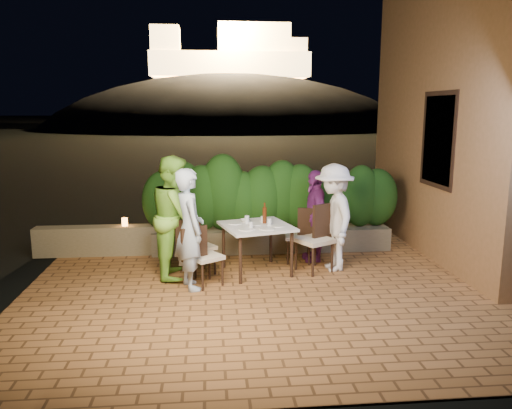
{
  "coord_description": "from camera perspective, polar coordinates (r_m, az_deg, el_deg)",
  "views": [
    {
      "loc": [
        -0.9,
        -6.28,
        2.49
      ],
      "look_at": [
        -0.19,
        1.19,
        1.05
      ],
      "focal_mm": 35.0,
      "sensor_mm": 36.0,
      "label": 1
    }
  ],
  "objects": [
    {
      "name": "bowl",
      "position": [
        7.84,
        -1.2,
        -1.82
      ],
      "size": [
        0.2,
        0.2,
        0.04
      ],
      "primitive_type": "imported",
      "rotation": [
        0.0,
        0.0,
        0.33
      ],
      "color": "white",
      "rests_on": "dining_table"
    },
    {
      "name": "chair_right_front",
      "position": [
        7.77,
        6.68,
        -3.88
      ],
      "size": [
        0.66,
        0.66,
        1.05
      ],
      "primitive_type": null,
      "rotation": [
        0.0,
        0.0,
        3.66
      ],
      "color": "black",
      "rests_on": "ground"
    },
    {
      "name": "plate_centre",
      "position": [
        7.63,
        -0.03,
        -2.28
      ],
      "size": [
        0.19,
        0.19,
        0.01
      ],
      "primitive_type": "cylinder",
      "color": "white",
      "rests_on": "dining_table"
    },
    {
      "name": "planter",
      "position": [
        8.94,
        1.83,
        -3.98
      ],
      "size": [
        4.2,
        0.55,
        0.4
      ],
      "primitive_type": "cube",
      "color": "#706447",
      "rests_on": "ground"
    },
    {
      "name": "glass_sw",
      "position": [
        7.71,
        -1.04,
        -1.71
      ],
      "size": [
        0.07,
        0.07,
        0.12
      ],
      "primitive_type": "cylinder",
      "color": "silver",
      "rests_on": "dining_table"
    },
    {
      "name": "ground",
      "position": [
        6.82,
        2.58,
        -10.74
      ],
      "size": [
        400.0,
        400.0,
        0.0
      ],
      "primitive_type": "plane",
      "color": "black",
      "rests_on": "ground"
    },
    {
      "name": "chair_left_back",
      "position": [
        7.66,
        -6.5,
        -4.69
      ],
      "size": [
        0.56,
        0.56,
        0.89
      ],
      "primitive_type": null,
      "rotation": [
        0.0,
        0.0,
        0.53
      ],
      "color": "black",
      "rests_on": "ground"
    },
    {
      "name": "dining_table",
      "position": [
        7.7,
        0.07,
        -5.08
      ],
      "size": [
        1.21,
        1.21,
        0.75
      ],
      "primitive_type": null,
      "rotation": [
        0.0,
        0.0,
        0.27
      ],
      "color": "white",
      "rests_on": "ground"
    },
    {
      "name": "parapet",
      "position": [
        9.07,
        -17.39,
        -3.95
      ],
      "size": [
        2.2,
        0.3,
        0.5
      ],
      "primitive_type": "cube",
      "color": "#706447",
      "rests_on": "ground"
    },
    {
      "name": "plate_se",
      "position": [
        7.88,
        1.16,
        -1.85
      ],
      "size": [
        0.2,
        0.2,
        0.01
      ],
      "primitive_type": "cylinder",
      "color": "white",
      "rests_on": "dining_table"
    },
    {
      "name": "glass_nw",
      "position": [
        7.39,
        -0.59,
        -2.36
      ],
      "size": [
        0.06,
        0.06,
        0.1
      ],
      "primitive_type": "cylinder",
      "color": "silver",
      "rests_on": "dining_table"
    },
    {
      "name": "building_wall",
      "position": [
        9.42,
        23.49,
        10.04
      ],
      "size": [
        1.6,
        5.0,
        5.0
      ],
      "primitive_type": "cube",
      "color": "olive",
      "rests_on": "ground"
    },
    {
      "name": "window_frame",
      "position": [
        8.63,
        20.2,
        6.95
      ],
      "size": [
        0.06,
        1.15,
        1.55
      ],
      "primitive_type": "cube",
      "color": "black",
      "rests_on": "building_wall"
    },
    {
      "name": "diner_blue",
      "position": [
        6.99,
        -7.61,
        -2.81
      ],
      "size": [
        0.58,
        0.72,
        1.7
      ],
      "primitive_type": "imported",
      "rotation": [
        0.0,
        0.0,
        1.9
      ],
      "color": "#9FB6CD",
      "rests_on": "ground"
    },
    {
      "name": "beer_bottle",
      "position": [
        7.69,
        0.99,
        -0.97
      ],
      "size": [
        0.06,
        0.06,
        0.32
      ],
      "primitive_type": null,
      "color": "#491E0C",
      "rests_on": "dining_table"
    },
    {
      "name": "diner_white",
      "position": [
        7.83,
        8.88,
        -1.47
      ],
      "size": [
        0.68,
        1.11,
        1.67
      ],
      "primitive_type": "imported",
      "rotation": [
        0.0,
        0.0,
        -1.51
      ],
      "color": "white",
      "rests_on": "ground"
    },
    {
      "name": "terrace_floor",
      "position": [
        7.3,
        2.03,
        -9.71
      ],
      "size": [
        7.0,
        6.0,
        0.15
      ],
      "primitive_type": "cube",
      "color": "#915C2E",
      "rests_on": "ground"
    },
    {
      "name": "parapet_lamp",
      "position": [
        8.91,
        -14.77,
        -1.95
      ],
      "size": [
        0.1,
        0.1,
        0.14
      ],
      "primitive_type": "cylinder",
      "color": "orange",
      "rests_on": "parapet"
    },
    {
      "name": "chair_left_front",
      "position": [
        7.17,
        -5.76,
        -5.8
      ],
      "size": [
        0.57,
        0.57,
        0.88
      ],
      "primitive_type": null,
      "rotation": [
        0.0,
        0.0,
        0.58
      ],
      "color": "black",
      "rests_on": "ground"
    },
    {
      "name": "hedge",
      "position": [
        8.78,
        1.85,
        0.76
      ],
      "size": [
        4.0,
        0.7,
        1.1
      ],
      "primitive_type": null,
      "color": "#194111",
      "rests_on": "planter"
    },
    {
      "name": "plate_sw",
      "position": [
        7.71,
        -2.44,
        -2.14
      ],
      "size": [
        0.22,
        0.22,
        0.01
      ],
      "primitive_type": "cylinder",
      "color": "white",
      "rests_on": "dining_table"
    },
    {
      "name": "plate_front",
      "position": [
        7.36,
        1.23,
        -2.75
      ],
      "size": [
        0.24,
        0.24,
        0.01
      ],
      "primitive_type": "cylinder",
      "color": "white",
      "rests_on": "dining_table"
    },
    {
      "name": "plate_nw",
      "position": [
        7.32,
        -1.11,
        -2.83
      ],
      "size": [
        0.24,
        0.24,
        0.01
      ],
      "primitive_type": "cylinder",
      "color": "white",
      "rests_on": "dining_table"
    },
    {
      "name": "chair_right_back",
      "position": [
        8.23,
        4.88,
        -3.5
      ],
      "size": [
        0.48,
        0.48,
        0.91
      ],
      "primitive_type": null,
      "rotation": [
        0.0,
        0.0,
        2.98
      ],
      "color": "black",
      "rests_on": "ground"
    },
    {
      "name": "window_pane",
      "position": [
        8.63,
        20.26,
        6.95
      ],
      "size": [
        0.08,
        1.0,
        1.4
      ],
      "primitive_type": "cube",
      "color": "black",
      "rests_on": "building_wall"
    },
    {
      "name": "plate_ne",
      "position": [
        7.54,
        2.45,
        -2.45
      ],
      "size": [
        0.21,
        0.21,
        0.01
      ],
      "primitive_type": "cylinder",
      "color": "white",
      "rests_on": "dining_table"
    },
    {
      "name": "diner_purple",
      "position": [
        8.29,
        6.72,
        -1.27
      ],
      "size": [
        0.41,
        0.9,
        1.52
      ],
      "primitive_type": "imported",
      "rotation": [
        0.0,
        0.0,
        -1.53
      ],
      "color": "#76297D",
      "rests_on": "ground"
    },
    {
      "name": "glass_se",
      "position": [
        7.77,
        0.76,
        -1.69
      ],
      "size": [
        0.06,
        0.06,
        0.1
      ],
      "primitive_type": "cylinder",
      "color": "silver",
      "rests_on": "dining_table"
    },
    {
      "name": "fortress",
      "position": [
        66.82,
        -3.02,
        17.72
      ],
      "size": [
        26.0,
        8.0,
        8.0
      ],
      "primitive_type": null,
      "color": "#FFCC7A",
      "rests_on": "hill"
    },
    {
      "name": "hill",
      "position": [
        66.66,
        -2.9,
        5.25
      ],
      "size": [
        52.0,
        40.0,
        22.0
      ],
      "primitive_type": "ellipsoid",
      "color": "black",
      "rests_on": "ground"
    },
    {
      "name": "diner_green",
      "position": [
        7.53,
        -9.19,
        -1.37
      ],
      "size": [
        0.71,
        0.9,
        1.83
      ],
      "primitive_type": "imported",
      "rotation": [
        0.0,
        0.0,
        1.59
      ],
      "color": "#84CE40",
      "rests_on": "ground"
    },
    {
      "name": "glass_ne",
      "position": [
        7.57,
        1.54,
        -1.99
      ],
      "size": [
        0.06,
        0.06,
        0.11
      ],
      "primitive_type": "cylinder",
      "color": "silver",
      "rests_on": "dining_table"
    }
  ]
}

